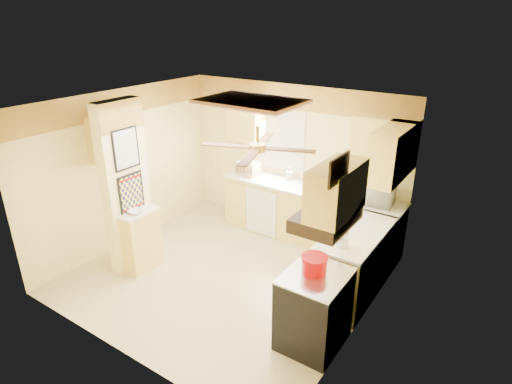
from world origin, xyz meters
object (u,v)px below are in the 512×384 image
Objects in this scene: dutch_oven at (314,264)px; bowl at (136,212)px; microwave at (375,194)px; kettle at (343,238)px; stove at (314,309)px.

bowl is at bearing -177.89° from dutch_oven.
microwave is 1.44m from kettle.
bowl is at bearing -178.69° from stove.
stove is 0.91m from kettle.
bowl is (-2.78, -0.06, 0.50)m from stove.
microwave is 2.10m from dutch_oven.
microwave is at bearing 94.62° from kettle.
dutch_oven is at bearing -94.01° from kettle.
microwave is 2.38× the size of kettle.
stove is 0.56m from dutch_oven.
kettle reaches higher than bowl.
bowl is 0.68× the size of dutch_oven.
microwave reaches higher than kettle.
stove is 3.09× the size of dutch_oven.
microwave is (-0.12, 2.13, 0.63)m from stove.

